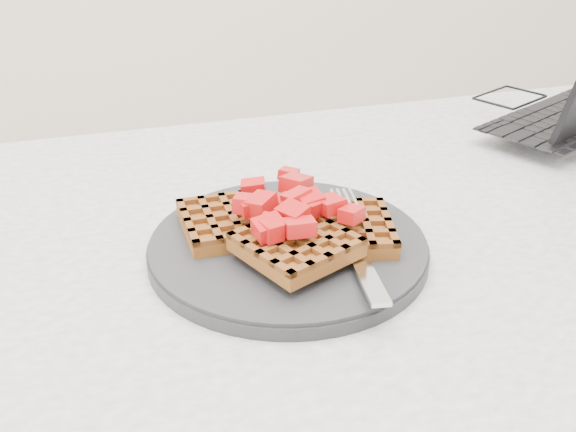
{
  "coord_description": "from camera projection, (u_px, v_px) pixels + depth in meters",
  "views": [
    {
      "loc": [
        -0.21,
        -0.47,
        1.06
      ],
      "look_at": [
        -0.06,
        0.02,
        0.79
      ],
      "focal_mm": 40.0,
      "sensor_mm": 36.0,
      "label": 1
    }
  ],
  "objects": [
    {
      "name": "fork",
      "position": [
        355.0,
        245.0,
        0.57
      ],
      "size": [
        0.06,
        0.18,
        0.02
      ],
      "primitive_type": null,
      "rotation": [
        0.0,
        0.0,
        -0.19
      ],
      "color": "silver",
      "rests_on": "plate"
    },
    {
      "name": "table",
      "position": [
        350.0,
        348.0,
        0.66
      ],
      "size": [
        1.2,
        0.8,
        0.75
      ],
      "color": "silver",
      "rests_on": "ground"
    },
    {
      "name": "plate",
      "position": [
        288.0,
        246.0,
        0.6
      ],
      "size": [
        0.26,
        0.26,
        0.02
      ],
      "primitive_type": "cylinder",
      "color": "black",
      "rests_on": "table"
    },
    {
      "name": "waffles",
      "position": [
        289.0,
        230.0,
        0.59
      ],
      "size": [
        0.2,
        0.18,
        0.03
      ],
      "color": "brown",
      "rests_on": "plate"
    },
    {
      "name": "strawberry_pile",
      "position": [
        288.0,
        202.0,
        0.58
      ],
      "size": [
        0.15,
        0.15,
        0.02
      ],
      "primitive_type": null,
      "color": "#A00206",
      "rests_on": "waffles"
    },
    {
      "name": "laptop",
      "position": [
        562.0,
        101.0,
        0.89
      ],
      "size": [
        0.37,
        0.33,
        0.21
      ],
      "rotation": [
        0.0,
        0.0,
        3.57
      ],
      "color": "black",
      "rests_on": "table"
    }
  ]
}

